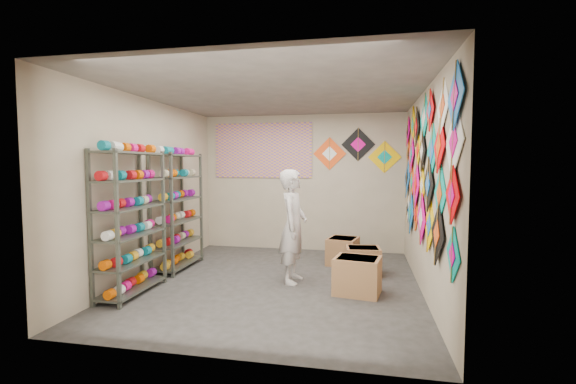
% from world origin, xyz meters
% --- Properties ---
extents(ground, '(4.50, 4.50, 0.00)m').
position_xyz_m(ground, '(0.00, 0.00, 0.00)').
color(ground, '#2F2C29').
extents(room_walls, '(4.50, 4.50, 4.50)m').
position_xyz_m(room_walls, '(0.00, 0.00, 1.64)').
color(room_walls, tan).
rests_on(room_walls, ground).
extents(shelf_rack_front, '(0.40, 1.10, 1.90)m').
position_xyz_m(shelf_rack_front, '(-1.78, -0.85, 0.95)').
color(shelf_rack_front, '#4C5147').
rests_on(shelf_rack_front, ground).
extents(shelf_rack_back, '(0.40, 1.10, 1.90)m').
position_xyz_m(shelf_rack_back, '(-1.78, 0.45, 0.95)').
color(shelf_rack_back, '#4C5147').
rests_on(shelf_rack_back, ground).
extents(string_spools, '(0.12, 2.36, 0.12)m').
position_xyz_m(string_spools, '(-1.78, -0.20, 1.05)').
color(string_spools, '#F80E80').
rests_on(string_spools, ground).
extents(kite_wall_display, '(0.06, 4.24, 2.09)m').
position_xyz_m(kite_wall_display, '(1.98, 0.01, 1.63)').
color(kite_wall_display, '#019D8E').
rests_on(kite_wall_display, room_walls).
extents(back_wall_kites, '(1.68, 0.02, 0.88)m').
position_xyz_m(back_wall_kites, '(1.07, 2.24, 1.96)').
color(back_wall_kites, '#FF4C10').
rests_on(back_wall_kites, room_walls).
extents(poster, '(2.00, 0.01, 1.10)m').
position_xyz_m(poster, '(-0.80, 2.23, 2.00)').
color(poster, '#804BA3').
rests_on(poster, room_walls).
extents(shopkeeper, '(0.64, 0.45, 1.64)m').
position_xyz_m(shopkeeper, '(0.22, 0.08, 0.82)').
color(shopkeeper, beige).
rests_on(shopkeeper, ground).
extents(carton_a, '(0.66, 0.58, 0.49)m').
position_xyz_m(carton_a, '(1.15, -0.27, 0.24)').
color(carton_a, '#9F7245').
rests_on(carton_a, ground).
extents(carton_b, '(0.56, 0.48, 0.42)m').
position_xyz_m(carton_b, '(1.22, 0.67, 0.21)').
color(carton_b, '#9F7245').
rests_on(carton_b, ground).
extents(carton_c, '(0.58, 0.61, 0.46)m').
position_xyz_m(carton_c, '(0.88, 1.23, 0.23)').
color(carton_c, '#9F7245').
rests_on(carton_c, ground).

